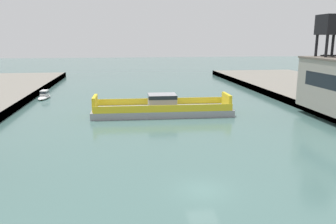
{
  "coord_description": "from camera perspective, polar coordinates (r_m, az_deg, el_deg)",
  "views": [
    {
      "loc": [
        -6.39,
        -25.79,
        12.47
      ],
      "look_at": [
        0.0,
        21.82,
        2.0
      ],
      "focal_mm": 36.46,
      "sensor_mm": 36.0,
      "label": 1
    }
  ],
  "objects": [
    {
      "name": "ground_plane",
      "position": [
        29.35,
        5.82,
        -12.91
      ],
      "size": [
        400.0,
        400.0,
        0.0
      ],
      "primitive_type": "plane",
      "color": "#476B66"
    },
    {
      "name": "chain_ferry",
      "position": [
        56.42,
        -0.98,
        0.61
      ],
      "size": [
        22.99,
        7.19,
        3.43
      ],
      "color": "#939399",
      "rests_on": "ground"
    },
    {
      "name": "moored_boat_near_right",
      "position": [
        76.15,
        -19.97,
        2.62
      ],
      "size": [
        2.41,
        6.11,
        1.73
      ],
      "color": "white",
      "rests_on": "ground"
    },
    {
      "name": "crane_tower",
      "position": [
        61.44,
        25.59,
        11.8
      ],
      "size": [
        3.71,
        3.71,
        14.74
      ],
      "color": "black",
      "rests_on": "quay_right"
    }
  ]
}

